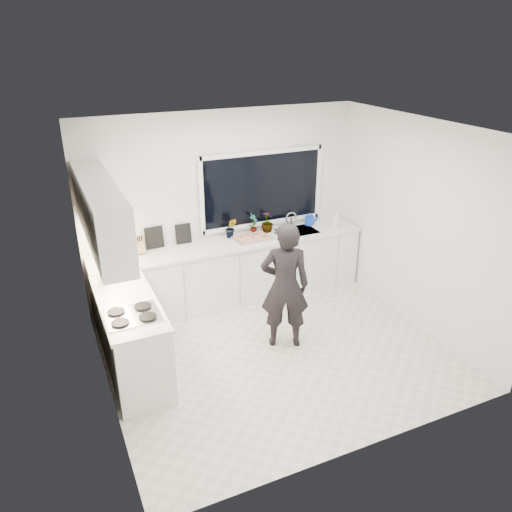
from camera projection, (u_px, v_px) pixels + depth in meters
name	position (u px, v px, depth m)	size (l,w,h in m)	color
floor	(276.00, 352.00, 6.19)	(4.00, 3.50, 0.02)	beige
wall_back	(223.00, 207.00, 7.10)	(4.00, 0.02, 2.70)	white
wall_left	(95.00, 285.00, 4.88)	(0.02, 3.50, 2.70)	white
wall_right	(418.00, 226.00, 6.39)	(0.02, 3.50, 2.70)	white
ceiling	(281.00, 129.00, 5.08)	(4.00, 3.50, 0.02)	white
window	(262.00, 189.00, 7.21)	(1.80, 0.02, 1.00)	black
base_cabinets_back	(232.00, 273.00, 7.21)	(3.92, 0.58, 0.88)	white
base_cabinets_left	(132.00, 338.00, 5.67)	(0.58, 1.60, 0.88)	white
countertop_back	(232.00, 244.00, 7.02)	(3.94, 0.62, 0.04)	silver
countertop_left	(128.00, 302.00, 5.48)	(0.62, 1.60, 0.04)	silver
upper_cabinets	(101.00, 213.00, 5.34)	(0.34, 2.10, 0.70)	white
sink	(297.00, 234.00, 7.43)	(0.58, 0.42, 0.14)	silver
faucet	(291.00, 220.00, 7.53)	(0.03, 0.03, 0.22)	silver
stovetop	(132.00, 315.00, 5.17)	(0.56, 0.48, 0.03)	black
person	(285.00, 286.00, 6.02)	(0.60, 0.39, 1.63)	black
pizza_tray	(252.00, 238.00, 7.10)	(0.51, 0.38, 0.03)	silver
pizza	(252.00, 237.00, 7.09)	(0.47, 0.34, 0.01)	#B32817
watering_can	(309.00, 221.00, 7.63)	(0.14, 0.14, 0.13)	#143EBD
paper_towel_roll	(126.00, 248.00, 6.50)	(0.11, 0.11, 0.26)	white
knife_block	(139.00, 246.00, 6.61)	(0.13, 0.10, 0.22)	#9D6F49
utensil_crock	(103.00, 280.00, 5.75)	(0.13, 0.13, 0.16)	#B4B5B9
picture_frame_large	(183.00, 234.00, 6.93)	(0.22, 0.02, 0.28)	black
picture_frame_small	(154.00, 238.00, 6.77)	(0.25, 0.02, 0.30)	black
herb_plants	(253.00, 224.00, 7.24)	(0.78, 0.22, 0.31)	#26662D
soap_bottles	(335.00, 220.00, 7.44)	(0.16, 0.15, 0.30)	#D8BF66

